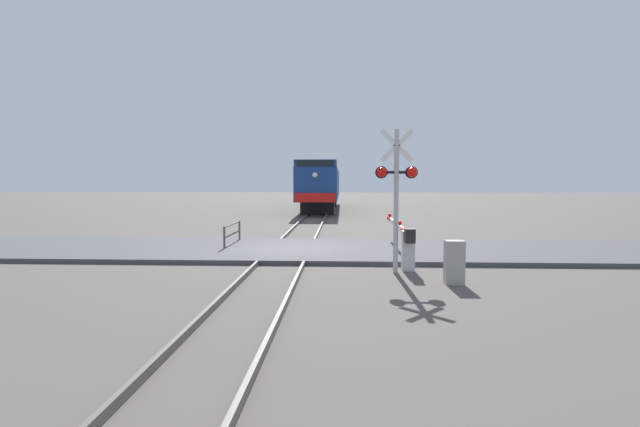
{
  "coord_description": "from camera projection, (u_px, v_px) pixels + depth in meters",
  "views": [
    {
      "loc": [
        1.91,
        -17.29,
        2.65
      ],
      "look_at": [
        1.02,
        1.29,
        1.32
      ],
      "focal_mm": 26.89,
      "sensor_mm": 36.0,
      "label": 1
    }
  ],
  "objects": [
    {
      "name": "ground_plane",
      "position": [
        290.0,
        252.0,
        17.5
      ],
      "size": [
        160.0,
        160.0,
        0.0
      ],
      "primitive_type": "plane",
      "color": "#514C47"
    },
    {
      "name": "rail_track_left",
      "position": [
        271.0,
        250.0,
        17.53
      ],
      "size": [
        0.08,
        80.0,
        0.15
      ],
      "primitive_type": "cube",
      "color": "#59544C",
      "rests_on": "ground_plane"
    },
    {
      "name": "rail_track_right",
      "position": [
        310.0,
        250.0,
        17.46
      ],
      "size": [
        0.08,
        80.0,
        0.15
      ],
      "primitive_type": "cube",
      "color": "#59544C",
      "rests_on": "ground_plane"
    },
    {
      "name": "road_surface",
      "position": [
        290.0,
        250.0,
        17.5
      ],
      "size": [
        36.0,
        5.56,
        0.15
      ],
      "primitive_type": "cube",
      "color": "#47474C",
      "rests_on": "ground_plane"
    },
    {
      "name": "locomotive",
      "position": [
        321.0,
        185.0,
        42.01
      ],
      "size": [
        2.99,
        19.11,
        4.01
      ],
      "color": "black",
      "rests_on": "ground_plane"
    },
    {
      "name": "crossing_signal",
      "position": [
        396.0,
        184.0,
        13.45
      ],
      "size": [
        1.18,
        0.33,
        4.07
      ],
      "color": "#ADADB2",
      "rests_on": "ground_plane"
    },
    {
      "name": "crossing_gate",
      "position": [
        404.0,
        239.0,
        14.87
      ],
      "size": [
        0.36,
        6.67,
        1.27
      ],
      "color": "silver",
      "rests_on": "ground_plane"
    },
    {
      "name": "utility_cabinet",
      "position": [
        454.0,
        262.0,
        12.1
      ],
      "size": [
        0.47,
        0.36,
        1.11
      ],
      "primitive_type": "cube",
      "color": "#999993",
      "rests_on": "ground_plane"
    },
    {
      "name": "guard_railing",
      "position": [
        232.0,
        232.0,
        18.61
      ],
      "size": [
        0.08,
        2.64,
        0.95
      ],
      "color": "#4C4742",
      "rests_on": "ground_plane"
    }
  ]
}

